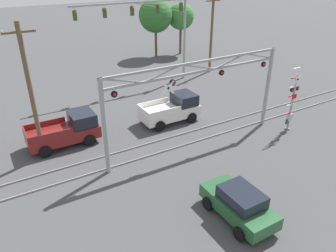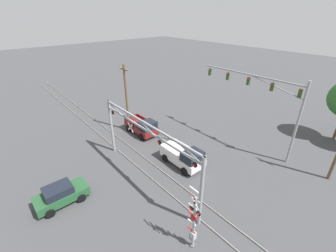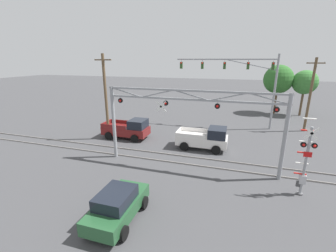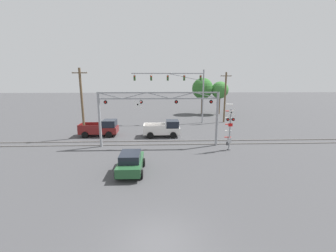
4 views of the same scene
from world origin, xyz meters
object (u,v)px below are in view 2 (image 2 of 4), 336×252
at_px(crossing_gantry, 146,142).
at_px(pickup_truck_lead, 184,157).
at_px(pickup_truck_following, 142,127).
at_px(sedan_waiting, 61,194).
at_px(traffic_signal_span, 270,98).
at_px(utility_pole_left, 127,98).
at_px(crossing_signal_mast, 194,224).

relative_size(crossing_gantry, pickup_truck_lead, 2.82).
bearing_deg(pickup_truck_following, sedan_waiting, -65.70).
bearing_deg(pickup_truck_following, pickup_truck_lead, -4.10).
bearing_deg(sedan_waiting, pickup_truck_following, 114.30).
bearing_deg(traffic_signal_span, utility_pole_left, -147.14).
bearing_deg(traffic_signal_span, pickup_truck_following, -145.79).
xyz_separation_m(pickup_truck_lead, pickup_truck_following, (-8.16, 0.58, 0.00)).
xyz_separation_m(crossing_gantry, pickup_truck_lead, (0.63, 4.10, -3.08)).
distance_m(pickup_truck_lead, utility_pole_left, 10.64).
bearing_deg(sedan_waiting, utility_pole_left, 123.47).
distance_m(pickup_truck_lead, sedan_waiting, 11.47).
distance_m(crossing_signal_mast, pickup_truck_following, 16.21).
height_order(crossing_gantry, utility_pole_left, utility_pole_left).
bearing_deg(crossing_gantry, pickup_truck_lead, 81.25).
bearing_deg(utility_pole_left, pickup_truck_following, 23.63).
relative_size(crossing_gantry, sedan_waiting, 3.23).
bearing_deg(crossing_signal_mast, pickup_truck_following, 156.88).
height_order(crossing_gantry, sedan_waiting, crossing_gantry).
bearing_deg(pickup_truck_following, crossing_gantry, -31.90).
relative_size(traffic_signal_span, sedan_waiting, 2.89).
bearing_deg(crossing_gantry, sedan_waiting, -107.81).
distance_m(crossing_signal_mast, utility_pole_left, 17.82).
relative_size(crossing_signal_mast, sedan_waiting, 1.21).
bearing_deg(utility_pole_left, crossing_gantry, -22.22).
xyz_separation_m(crossing_signal_mast, traffic_signal_span, (-3.23, 14.26, 4.07)).
bearing_deg(pickup_truck_following, crossing_signal_mast, -23.12).
distance_m(pickup_truck_following, utility_pole_left, 4.02).
height_order(crossing_signal_mast, pickup_truck_lead, crossing_signal_mast).
height_order(pickup_truck_following, sedan_waiting, pickup_truck_following).
xyz_separation_m(traffic_signal_span, utility_pole_left, (-13.54, -8.75, -1.70)).
height_order(traffic_signal_span, utility_pole_left, traffic_signal_span).
bearing_deg(pickup_truck_lead, crossing_gantry, -98.75).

